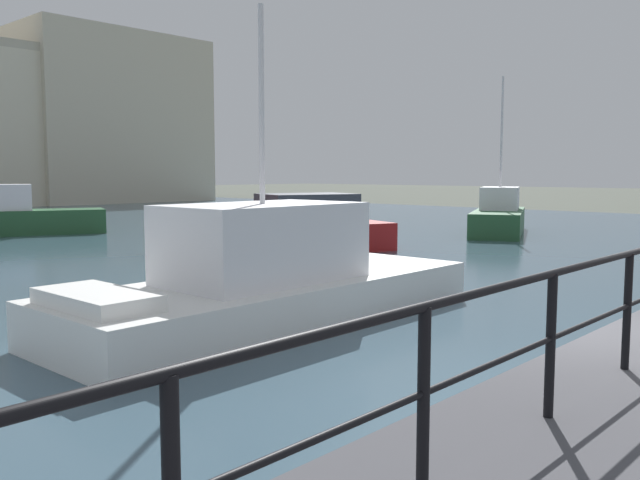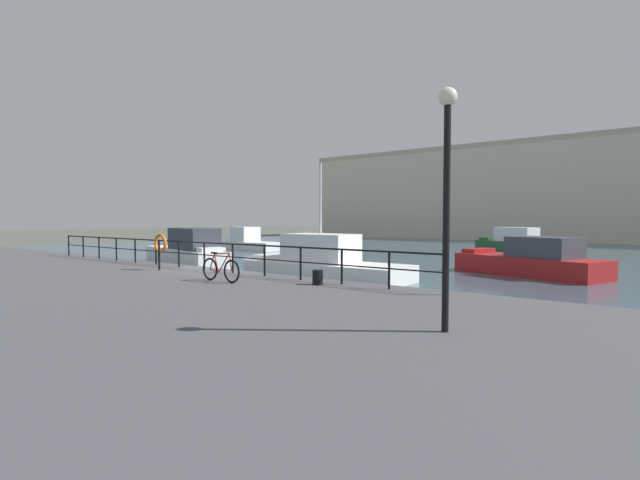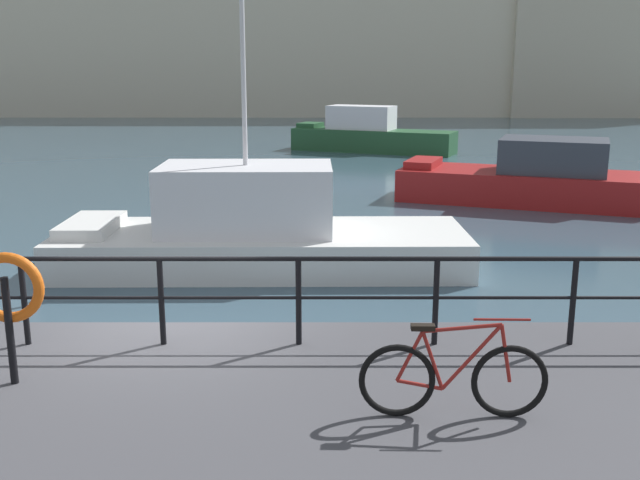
{
  "view_description": "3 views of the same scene",
  "coord_description": "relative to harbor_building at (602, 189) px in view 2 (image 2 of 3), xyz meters",
  "views": [
    {
      "loc": [
        -7.67,
        -2.7,
        2.76
      ],
      "look_at": [
        0.75,
        5.08,
        1.61
      ],
      "focal_mm": 37.38,
      "sensor_mm": 36.0,
      "label": 1
    },
    {
      "loc": [
        14.54,
        -12.18,
        2.98
      ],
      "look_at": [
        0.91,
        5.51,
        1.95
      ],
      "focal_mm": 26.17,
      "sensor_mm": 36.0,
      "label": 2
    },
    {
      "loc": [
        1.97,
        -8.9,
        4.24
      ],
      "look_at": [
        1.92,
        3.5,
        1.25
      ],
      "focal_mm": 40.95,
      "sensor_mm": 36.0,
      "label": 3
    }
  ],
  "objects": [
    {
      "name": "ground_plane",
      "position": [
        -6.6,
        -57.5,
        -6.71
      ],
      "size": [
        240.0,
        240.0,
        0.0
      ],
      "primitive_type": "plane",
      "color": "#4C5147"
    },
    {
      "name": "water_basin",
      "position": [
        -6.6,
        -27.3,
        -6.71
      ],
      "size": [
        80.0,
        60.0,
        0.01
      ],
      "primitive_type": "cube",
      "color": "#385160",
      "rests_on": "ground_plane"
    },
    {
      "name": "quay_promenade",
      "position": [
        -6.6,
        -64.0,
        -6.21
      ],
      "size": [
        56.0,
        13.0,
        1.0
      ],
      "primitive_type": "cube",
      "color": "#47474C",
      "rests_on": "ground_plane"
    },
    {
      "name": "harbor_building",
      "position": [
        0.0,
        0.0,
        0.0
      ],
      "size": [
        69.44,
        13.19,
        15.68
      ],
      "color": "beige",
      "rests_on": "ground_plane"
    },
    {
      "name": "moored_red_daysailer",
      "position": [
        1.91,
        -43.8,
        -5.93
      ],
      "size": [
        8.02,
        5.1,
        2.03
      ],
      "rotation": [
        0.0,
        0.0,
        2.79
      ],
      "color": "maroon",
      "rests_on": "water_basin"
    },
    {
      "name": "moored_cabin_cruiser",
      "position": [
        -24.6,
        -38.51,
        -5.95
      ],
      "size": [
        6.56,
        2.81,
        2.17
      ],
      "rotation": [
        0.0,
        0.0,
        3.08
      ],
      "color": "white",
      "rests_on": "water_basin"
    },
    {
      "name": "moored_white_yacht",
      "position": [
        -6.02,
        -51.31,
        -5.92
      ],
      "size": [
        8.66,
        3.03,
        5.7
      ],
      "rotation": [
        0.0,
        0.0,
        3.15
      ],
      "color": "white",
      "rests_on": "water_basin"
    },
    {
      "name": "moored_green_narrowboat",
      "position": [
        -16.87,
        -51.29,
        -5.78
      ],
      "size": [
        9.1,
        4.18,
        2.37
      ],
      "rotation": [
        0.0,
        0.0,
        -0.24
      ],
      "color": "white",
      "rests_on": "water_basin"
    },
    {
      "name": "moored_harbor_tender",
      "position": [
        -2.18,
        -29.88,
        -5.86
      ],
      "size": [
        8.23,
        4.96,
        2.25
      ],
      "rotation": [
        0.0,
        0.0,
        2.74
      ],
      "color": "#23512D",
      "rests_on": "water_basin"
    },
    {
      "name": "quay_railing",
      "position": [
        -7.3,
        -58.25,
        -4.97
      ],
      "size": [
        21.04,
        0.07,
        1.08
      ],
      "color": "black",
      "rests_on": "quay_promenade"
    },
    {
      "name": "parked_bicycle",
      "position": [
        -3.38,
        -60.09,
        -5.32
      ],
      "size": [
        1.77,
        0.1,
        0.98
      ],
      "rotation": [
        0.0,
        0.0,
        -0.02
      ],
      "color": "black",
      "rests_on": "quay_promenade"
    },
    {
      "name": "mooring_bollard",
      "position": [
        -0.56,
        -58.76,
        -5.49
      ],
      "size": [
        0.32,
        0.32,
        0.44
      ],
      "primitive_type": "cylinder",
      "color": "black",
      "rests_on": "quay_promenade"
    },
    {
      "name": "life_ring_stand",
      "position": [
        -7.82,
        -59.29,
        -4.73
      ],
      "size": [
        0.75,
        0.16,
        1.4
      ],
      "color": "black",
      "rests_on": "quay_promenade"
    },
    {
      "name": "quay_lamp_post",
      "position": [
        4.76,
        -61.98,
        -2.98
      ],
      "size": [
        0.32,
        0.32,
        4.21
      ],
      "color": "black",
      "rests_on": "quay_promenade"
    }
  ]
}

